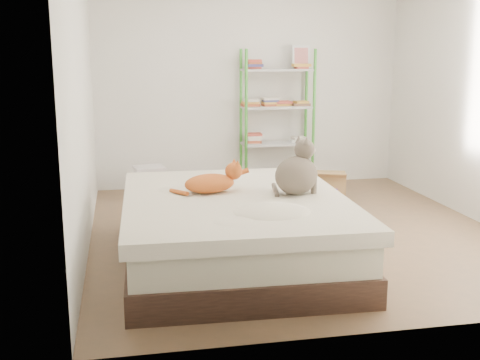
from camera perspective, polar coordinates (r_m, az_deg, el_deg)
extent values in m
cube|color=olive|center=(5.75, 5.25, -4.89)|extent=(3.80, 4.20, 0.01)
cube|color=silver|center=(7.54, 0.91, 9.31)|extent=(3.80, 0.01, 2.60)
cube|color=silver|center=(3.56, 15.24, 5.47)|extent=(3.80, 0.01, 2.60)
cube|color=silver|center=(5.29, -14.79, 7.61)|extent=(0.01, 4.20, 2.60)
cube|color=#513528|center=(4.89, -0.47, -6.68)|extent=(1.78, 2.19, 0.21)
cube|color=beige|center=(4.82, -0.48, -4.17)|extent=(1.73, 2.12, 0.23)
cube|color=beige|center=(4.77, -0.48, -2.20)|extent=(1.81, 2.23, 0.11)
cylinder|color=green|center=(7.19, 0.59, 5.55)|extent=(0.04, 0.04, 1.70)
cylinder|color=green|center=(7.50, 0.09, 5.84)|extent=(0.04, 0.04, 1.70)
cylinder|color=green|center=(7.40, 7.00, 5.66)|extent=(0.04, 0.04, 1.70)
cylinder|color=green|center=(7.71, 6.26, 5.94)|extent=(0.04, 0.04, 1.70)
cube|color=silver|center=(7.56, 3.45, 0.11)|extent=(0.86, 0.34, 0.02)
cube|color=silver|center=(7.48, 3.49, 3.48)|extent=(0.86, 0.34, 0.02)
cube|color=silver|center=(7.42, 3.54, 6.91)|extent=(0.86, 0.34, 0.02)
cube|color=silver|center=(7.39, 3.58, 10.39)|extent=(0.86, 0.34, 0.02)
cube|color=#CC4D3E|center=(7.55, 3.45, 0.53)|extent=(0.20, 0.16, 0.09)
cube|color=#CC4D3E|center=(7.40, 1.24, 3.85)|extent=(0.20, 0.16, 0.09)
cube|color=#CC4D3E|center=(7.55, 5.71, 3.97)|extent=(0.20, 0.16, 0.09)
cube|color=#CC4D3E|center=(7.35, 1.26, 7.33)|extent=(0.20, 0.16, 0.09)
cube|color=#CC4D3E|center=(7.39, 2.79, 7.35)|extent=(0.20, 0.16, 0.09)
cube|color=#CC4D3E|center=(7.44, 4.29, 7.36)|extent=(0.20, 0.16, 0.09)
cube|color=#CC4D3E|center=(7.50, 5.78, 7.37)|extent=(0.20, 0.16, 0.09)
cube|color=#CC4D3E|center=(7.32, 1.28, 10.84)|extent=(0.20, 0.16, 0.09)
cube|color=#CC4D3E|center=(7.47, 5.86, 10.81)|extent=(0.20, 0.16, 0.09)
cube|color=white|center=(7.52, 5.81, 11.54)|extent=(0.22, 0.05, 0.28)
cube|color=red|center=(7.51, 5.83, 11.54)|extent=(0.17, 0.03, 0.22)
cube|color=#A88552|center=(6.90, 8.05, -0.68)|extent=(0.55, 0.49, 0.32)
cube|color=#5C258B|center=(6.75, 9.02, -1.04)|extent=(0.26, 0.10, 0.07)
cube|color=#A88552|center=(6.70, 8.57, 0.33)|extent=(0.48, 0.28, 0.10)
cube|color=white|center=(6.98, -8.58, -0.39)|extent=(0.34, 0.31, 0.35)
cube|color=white|center=(6.94, -8.63, 1.15)|extent=(0.38, 0.35, 0.03)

